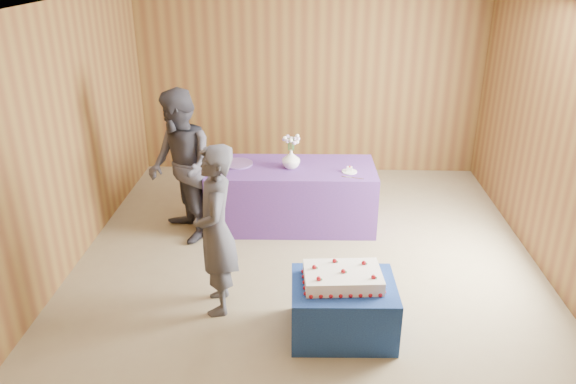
# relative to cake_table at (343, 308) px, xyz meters

# --- Properties ---
(ground) EXTENTS (6.00, 6.00, 0.00)m
(ground) POSITION_rel_cake_table_xyz_m (-0.33, 1.02, -0.25)
(ground) COLOR gray
(ground) RESTS_ON ground
(room_shell) EXTENTS (5.04, 6.04, 2.72)m
(room_shell) POSITION_rel_cake_table_xyz_m (-0.33, 1.02, 1.55)
(room_shell) COLOR brown
(room_shell) RESTS_ON ground
(cake_table) EXTENTS (0.92, 0.73, 0.50)m
(cake_table) POSITION_rel_cake_table_xyz_m (0.00, 0.00, 0.00)
(cake_table) COLOR navy
(cake_table) RESTS_ON ground
(serving_table) EXTENTS (2.02, 0.95, 0.75)m
(serving_table) POSITION_rel_cake_table_xyz_m (-0.52, 2.14, 0.12)
(serving_table) COLOR #5A2F82
(serving_table) RESTS_ON ground
(sheet_cake) EXTENTS (0.72, 0.52, 0.16)m
(sheet_cake) POSITION_rel_cake_table_xyz_m (-0.01, 0.02, 0.31)
(sheet_cake) COLOR silver
(sheet_cake) RESTS_ON cake_table
(vase) EXTENTS (0.26, 0.26, 0.22)m
(vase) POSITION_rel_cake_table_xyz_m (-0.53, 2.11, 0.61)
(vase) COLOR white
(vase) RESTS_ON serving_table
(flower_spray) EXTENTS (0.21, 0.21, 0.16)m
(flower_spray) POSITION_rel_cake_table_xyz_m (-0.53, 2.11, 0.86)
(flower_spray) COLOR #26602A
(flower_spray) RESTS_ON vase
(platter) EXTENTS (0.38, 0.38, 0.02)m
(platter) POSITION_rel_cake_table_xyz_m (-1.18, 2.20, 0.51)
(platter) COLOR #6A4A94
(platter) RESTS_ON serving_table
(plate) EXTENTS (0.19, 0.19, 0.01)m
(plate) POSITION_rel_cake_table_xyz_m (0.16, 2.00, 0.51)
(plate) COLOR white
(plate) RESTS_ON serving_table
(cake_slice) EXTENTS (0.07, 0.06, 0.08)m
(cake_slice) POSITION_rel_cake_table_xyz_m (0.16, 2.00, 0.54)
(cake_slice) COLOR silver
(cake_slice) RESTS_ON plate
(knife) EXTENTS (0.25, 0.10, 0.00)m
(knife) POSITION_rel_cake_table_xyz_m (0.18, 1.82, 0.50)
(knife) COLOR silver
(knife) RESTS_ON serving_table
(guest_left) EXTENTS (0.48, 0.65, 1.62)m
(guest_left) POSITION_rel_cake_table_xyz_m (-1.15, 0.35, 0.56)
(guest_left) COLOR #3A3A44
(guest_left) RESTS_ON ground
(guest_right) EXTENTS (1.01, 1.08, 1.77)m
(guest_right) POSITION_rel_cake_table_xyz_m (-1.77, 1.74, 0.63)
(guest_right) COLOR #34343E
(guest_right) RESTS_ON ground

